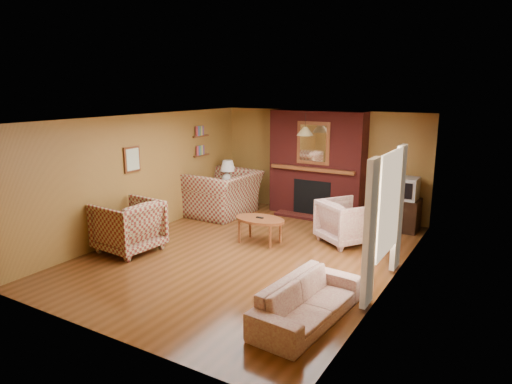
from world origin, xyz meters
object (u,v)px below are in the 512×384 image
Objects in this scene: fireplace at (317,165)px; table_lamp at (228,171)px; plaid_loveseat at (224,193)px; plaid_armchair at (128,226)px; floral_sofa at (308,301)px; coffee_table at (260,221)px; side_table at (228,196)px; tv_stand at (404,215)px; crt_tv at (405,188)px; floral_armchair at (346,222)px.

table_lamp is at bearing -165.71° from fireplace.
plaid_loveseat is (-1.85, -1.09, -0.68)m from fireplace.
floral_sofa is at bearing 84.47° from plaid_armchair.
plaid_loveseat is 1.54× the size of coffee_table.
table_lamp reaches higher than side_table.
floral_sofa is at bearing -91.80° from tv_stand.
table_lamp reaches higher than plaid_loveseat.
crt_tv reaches higher than floral_sofa.
plaid_loveseat is at bearing 51.37° from floral_sofa.
coffee_table is at bearing 46.74° from floral_sofa.
fireplace reaches higher than floral_armchair.
tv_stand is (3.90, 0.90, -0.17)m from plaid_loveseat.
plaid_loveseat is at bearing -149.57° from fireplace.
table_lamp is (-2.10, -0.53, -0.27)m from fireplace.
side_table is 1.17× the size of crt_tv.
fireplace reaches higher than table_lamp.
crt_tv is at bearing 4.74° from side_table.
fireplace is 3.93× the size of table_lamp.
crt_tv is at bearing 137.84° from plaid_armchair.
plaid_armchair is 3.91m from floral_sofa.
side_table is at bearing -175.05° from tv_stand.
side_table is at bearing -154.46° from plaid_loveseat.
coffee_table is 2.76m from table_lamp.
tv_stand is at bearing 4.82° from table_lamp.
floral_sofa is at bearing -48.17° from coffee_table.
coffee_table is 1.65× the size of table_lamp.
crt_tv is (3.90, 0.90, 0.39)m from plaid_loveseat.
fireplace is 2.33× the size of plaid_armchair.
table_lamp is at bearing -154.46° from plaid_loveseat.
plaid_armchair is 1.69× the size of table_lamp.
floral_sofa is 3.03m from coffee_table.
plaid_armchair reaches higher than floral_sofa.
crt_tv is (2.17, 2.20, 0.46)m from coffee_table.
plaid_armchair is 1.80× the size of side_table.
fireplace is at bearing 121.60° from plaid_loveseat.
plaid_armchair is 4.05m from floral_armchair.
floral_sofa is 3.70× the size of crt_tv.
side_table is at bearing -175.26° from crt_tv.
fireplace is at bearing 174.98° from tv_stand.
plaid_armchair is at bearing -0.81° from plaid_loveseat.
fireplace is 2.34m from side_table.
side_table is (-0.25, 0.55, -0.22)m from plaid_loveseat.
tv_stand is (4.15, 0.35, 0.05)m from side_table.
floral_sofa is at bearing 135.43° from floral_armchair.
table_lamp reaches higher than floral_sofa.
plaid_loveseat reaches higher than tv_stand.
floral_armchair is 1.65m from coffee_table.
table_lamp is 4.16m from crt_tv.
fireplace reaches higher than coffee_table.
floral_sofa is 1.81× the size of coffee_table.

